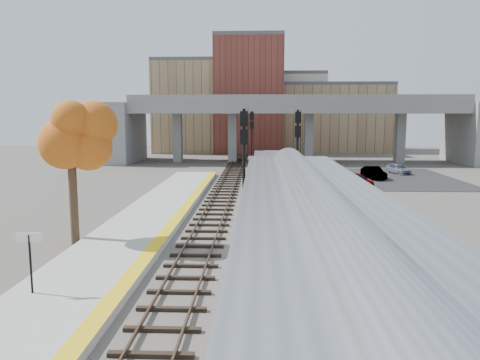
% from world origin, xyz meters
% --- Properties ---
extents(ground, '(160.00, 160.00, 0.00)m').
position_xyz_m(ground, '(0.00, 0.00, 0.00)').
color(ground, '#47423D').
rests_on(ground, ground).
extents(platform, '(4.50, 60.00, 0.35)m').
position_xyz_m(platform, '(-7.25, 0.00, 0.17)').
color(platform, '#9E9E99').
rests_on(platform, ground).
extents(yellow_strip, '(0.70, 60.00, 0.01)m').
position_xyz_m(yellow_strip, '(-5.35, 0.00, 0.35)').
color(yellow_strip, yellow).
rests_on(yellow_strip, platform).
extents(tracks, '(10.70, 95.00, 0.25)m').
position_xyz_m(tracks, '(0.93, 12.50, 0.08)').
color(tracks, black).
rests_on(tracks, ground).
extents(overpass, '(54.00, 12.00, 9.50)m').
position_xyz_m(overpass, '(4.92, 45.00, 5.81)').
color(overpass, slate).
rests_on(overpass, ground).
extents(buildings_far, '(43.00, 21.00, 20.60)m').
position_xyz_m(buildings_far, '(1.26, 66.57, 7.88)').
color(buildings_far, '#A1865D').
rests_on(buildings_far, ground).
extents(parking_lot, '(14.00, 18.00, 0.04)m').
position_xyz_m(parking_lot, '(14.00, 28.00, 0.02)').
color(parking_lot, black).
rests_on(parking_lot, ground).
extents(locomotive, '(3.02, 19.05, 4.10)m').
position_xyz_m(locomotive, '(1.00, 5.62, 2.28)').
color(locomotive, '#A8AAB2').
rests_on(locomotive, ground).
extents(signal_mast_near, '(0.60, 0.64, 7.23)m').
position_xyz_m(signal_mast_near, '(-1.10, 6.63, 3.62)').
color(signal_mast_near, '#9E9E99').
rests_on(signal_mast_near, ground).
extents(signal_mast_mid, '(0.60, 0.64, 7.26)m').
position_xyz_m(signal_mast_mid, '(3.00, 15.64, 3.64)').
color(signal_mast_mid, '#9E9E99').
rests_on(signal_mast_mid, ground).
extents(signal_mast_far, '(0.60, 0.64, 7.32)m').
position_xyz_m(signal_mast_far, '(-1.10, 36.90, 3.68)').
color(signal_mast_far, '#9E9E99').
rests_on(signal_mast_far, ground).
extents(station_sign, '(0.89, 0.22, 2.27)m').
position_xyz_m(station_sign, '(-8.47, -6.69, 1.98)').
color(station_sign, black).
rests_on(station_sign, platform).
extents(tree, '(3.60, 3.60, 7.75)m').
position_xyz_m(tree, '(-9.96, 1.13, 5.75)').
color(tree, '#382619').
rests_on(tree, ground).
extents(car_a, '(2.83, 4.13, 1.31)m').
position_xyz_m(car_a, '(9.26, 21.61, 0.69)').
color(car_a, '#99999E').
rests_on(car_a, parking_lot).
extents(car_b, '(2.08, 4.14, 1.30)m').
position_xyz_m(car_b, '(12.13, 27.23, 0.69)').
color(car_b, '#99999E').
rests_on(car_b, parking_lot).
extents(car_c, '(2.57, 3.95, 1.06)m').
position_xyz_m(car_c, '(16.10, 31.89, 0.57)').
color(car_c, '#99999E').
rests_on(car_c, parking_lot).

